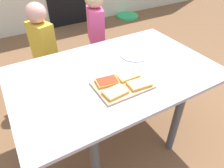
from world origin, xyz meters
name	(u,v)px	position (x,y,z in m)	size (l,w,h in m)	color
ground_plane	(114,135)	(0.00, 0.00, 0.00)	(16.00, 16.00, 0.00)	brown
dining_table	(115,82)	(0.00, 0.00, 0.60)	(1.39, 0.90, 0.69)	#B1A9BB
cutting_board	(122,85)	(-0.04, -0.16, 0.69)	(0.34, 0.24, 0.01)	tan
pizza_slice_near_left	(115,92)	(-0.13, -0.22, 0.71)	(0.14, 0.10, 0.02)	gold
pizza_slice_near_right	(139,84)	(0.04, -0.22, 0.71)	(0.14, 0.10, 0.02)	gold
pizza_slice_far_right	(128,76)	(0.03, -0.12, 0.71)	(0.14, 0.09, 0.02)	gold
pizza_slice_far_left	(107,81)	(-0.12, -0.10, 0.71)	(0.15, 0.11, 0.02)	gold
plate_white_right	(135,54)	(0.25, 0.11, 0.69)	(0.23, 0.23, 0.01)	white
child_left	(44,48)	(-0.29, 0.82, 0.57)	(0.21, 0.27, 0.98)	#353B5D
child_right	(96,34)	(0.24, 0.78, 0.61)	(0.20, 0.27, 1.05)	#41304F
garden_hose_coil	(127,16)	(1.76, 2.43, 0.02)	(0.44, 0.44, 0.04)	#31BB68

